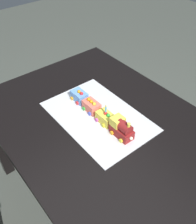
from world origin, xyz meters
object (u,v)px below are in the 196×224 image
at_px(cake_car_tanker_sky_blue, 79,96).
at_px(birthday_candle, 106,109).
at_px(cake_car_hopper_coral, 91,106).
at_px(cake_locomotive, 122,128).
at_px(cake_car_flatbed_lemon, 105,117).
at_px(dining_table, 104,136).

relative_size(cake_car_tanker_sky_blue, birthday_candle, 2.08).
xyz_separation_m(cake_car_hopper_coral, cake_car_tanker_sky_blue, (0.12, 0.00, -0.00)).
height_order(cake_car_hopper_coral, birthday_candle, birthday_candle).
height_order(cake_locomotive, cake_car_flatbed_lemon, cake_locomotive).
distance_m(cake_locomotive, birthday_candle, 0.13).
distance_m(cake_car_flatbed_lemon, cake_car_hopper_coral, 0.12).
distance_m(dining_table, cake_locomotive, 0.20).
bearing_deg(cake_car_hopper_coral, dining_table, 175.89).
height_order(dining_table, cake_car_tanker_sky_blue, cake_car_tanker_sky_blue).
relative_size(cake_locomotive, birthday_candle, 2.91).
distance_m(cake_car_hopper_coral, birthday_candle, 0.14).
xyz_separation_m(cake_locomotive, cake_car_flatbed_lemon, (0.13, -0.00, -0.02)).
xyz_separation_m(cake_locomotive, cake_car_hopper_coral, (0.25, -0.00, -0.02)).
bearing_deg(cake_car_flatbed_lemon, dining_table, 115.42).
distance_m(dining_table, cake_car_flatbed_lemon, 0.14).
relative_size(cake_car_flatbed_lemon, cake_car_hopper_coral, 1.00).
relative_size(cake_car_hopper_coral, birthday_candle, 2.08).
distance_m(dining_table, birthday_candle, 0.21).
distance_m(cake_car_tanker_sky_blue, birthday_candle, 0.25).
relative_size(dining_table, cake_car_tanker_sky_blue, 14.00).
bearing_deg(dining_table, birthday_candle, -111.60).
bearing_deg(cake_car_flatbed_lemon, cake_car_hopper_coral, 0.00).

